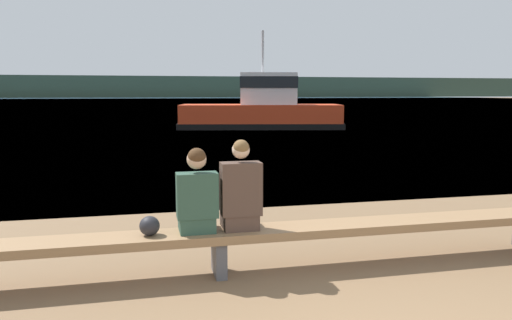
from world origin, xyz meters
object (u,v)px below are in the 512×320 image
shopping_bag (150,226)px  tugboat_red (262,111)px  person_right (241,192)px  person_left (197,197)px  bench_main (219,238)px

shopping_bag → tugboat_red: 22.81m
person_right → tugboat_red: tugboat_red is taller
person_right → tugboat_red: bearing=75.7°
person_left → tugboat_red: 22.66m
bench_main → tugboat_red: (5.83, 21.84, 0.55)m
shopping_bag → person_right: bearing=0.5°
person_right → shopping_bag: 1.03m
person_left → shopping_bag: size_ratio=4.22×
shopping_bag → tugboat_red: bearing=73.3°
person_left → person_right: (0.48, -0.00, 0.03)m
person_left → person_right: 0.48m
person_right → shopping_bag: size_ratio=4.57×
bench_main → shopping_bag: shopping_bag is taller
shopping_bag → tugboat_red: tugboat_red is taller
person_right → shopping_bag: (-0.98, -0.01, -0.31)m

